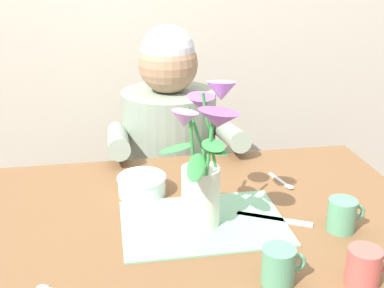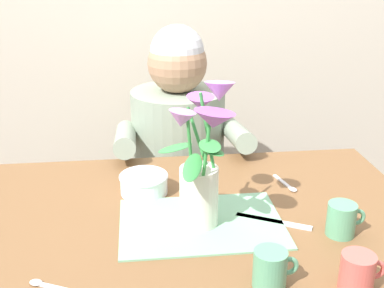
# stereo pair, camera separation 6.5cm
# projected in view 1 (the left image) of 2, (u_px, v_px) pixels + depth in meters

# --- Properties ---
(dining_table) EXTENTS (1.20, 0.80, 0.74)m
(dining_table) POSITION_uv_depth(u_px,v_px,m) (194.00, 250.00, 1.28)
(dining_table) COLOR brown
(dining_table) RESTS_ON ground_plane
(seated_person) EXTENTS (0.45, 0.47, 1.14)m
(seated_person) POSITION_uv_depth(u_px,v_px,m) (170.00, 177.00, 1.88)
(seated_person) COLOR #4C4C56
(seated_person) RESTS_ON ground_plane
(striped_placemat) EXTENTS (0.40, 0.28, 0.00)m
(striped_placemat) POSITION_uv_depth(u_px,v_px,m) (203.00, 223.00, 1.21)
(striped_placemat) COLOR #7AB289
(striped_placemat) RESTS_ON dining_table
(flower_vase) EXTENTS (0.19, 0.25, 0.36)m
(flower_vase) POSITION_uv_depth(u_px,v_px,m) (204.00, 164.00, 1.15)
(flower_vase) COLOR silver
(flower_vase) RESTS_ON dining_table
(ceramic_bowl) EXTENTS (0.14, 0.14, 0.06)m
(ceramic_bowl) POSITION_uv_depth(u_px,v_px,m) (142.00, 184.00, 1.35)
(ceramic_bowl) COLOR white
(ceramic_bowl) RESTS_ON dining_table
(dinner_knife) EXTENTS (0.18, 0.10, 0.00)m
(dinner_knife) POSITION_uv_depth(u_px,v_px,m) (274.00, 219.00, 1.23)
(dinner_knife) COLOR silver
(dinner_knife) RESTS_ON dining_table
(ceramic_mug) EXTENTS (0.09, 0.07, 0.08)m
(ceramic_mug) POSITION_uv_depth(u_px,v_px,m) (279.00, 266.00, 0.99)
(ceramic_mug) COLOR #569970
(ceramic_mug) RESTS_ON dining_table
(tea_cup) EXTENTS (0.09, 0.07, 0.08)m
(tea_cup) POSITION_uv_depth(u_px,v_px,m) (342.00, 215.00, 1.18)
(tea_cup) COLOR #569970
(tea_cup) RESTS_ON dining_table
(coffee_cup) EXTENTS (0.09, 0.07, 0.08)m
(coffee_cup) POSITION_uv_depth(u_px,v_px,m) (364.00, 267.00, 0.98)
(coffee_cup) COLOR #CC564C
(coffee_cup) RESTS_ON dining_table
(spoon_0) EXTENTS (0.04, 0.12, 0.01)m
(spoon_0) POSITION_uv_depth(u_px,v_px,m) (285.00, 183.00, 1.42)
(spoon_0) COLOR silver
(spoon_0) RESTS_ON dining_table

